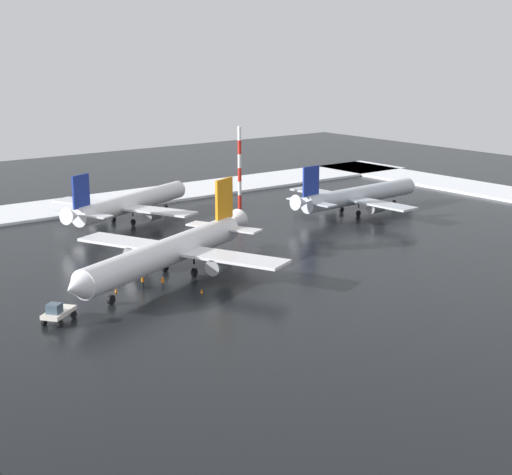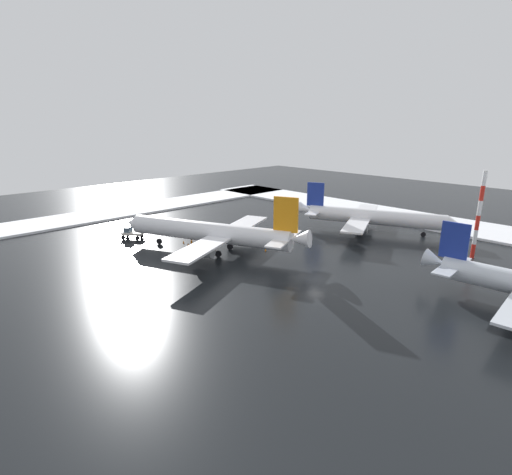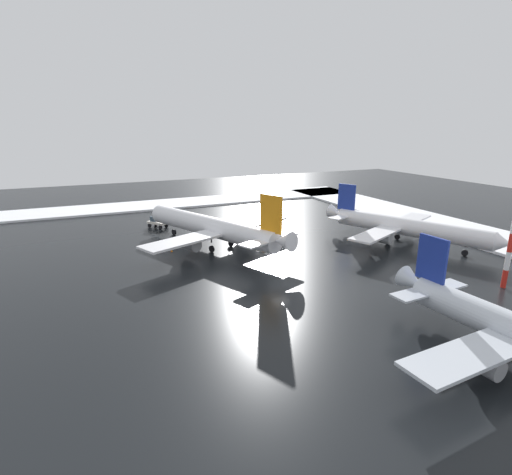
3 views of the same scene
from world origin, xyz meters
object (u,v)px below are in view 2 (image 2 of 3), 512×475
object	(u,v)px
airplane_foreground_jet	(371,217)
traffic_cone_near_nose	(178,260)
airplane_far_rear	(213,232)
ground_crew_beside_wing	(188,247)
traffic_cone_mid_line	(266,250)
ground_crew_by_nose_gear	(192,243)
antenna_mast	(479,215)
pushback_tug	(131,233)
ground_crew_near_tug	(215,235)
traffic_cone_wingtip_side	(183,242)

from	to	relation	value
airplane_foreground_jet	traffic_cone_near_nose	distance (m)	44.68
airplane_far_rear	ground_crew_beside_wing	xyz separation A→B (m)	(3.26, 3.46, -2.88)
airplane_far_rear	traffic_cone_mid_line	world-z (taller)	airplane_far_rear
airplane_foreground_jet	traffic_cone_mid_line	xyz separation A→B (m)	(6.46, 27.12, -3.17)
airplane_far_rear	ground_crew_by_nose_gear	world-z (taller)	airplane_far_rear
antenna_mast	traffic_cone_mid_line	bearing A→B (deg)	40.02
traffic_cone_near_nose	antenna_mast	bearing A→B (deg)	-132.02
antenna_mast	ground_crew_beside_wing	bearing A→B (deg)	42.18
traffic_cone_near_nose	traffic_cone_mid_line	world-z (taller)	same
pushback_tug	ground_crew_beside_wing	xyz separation A→B (m)	(-16.12, -3.55, -0.31)
ground_crew_near_tug	pushback_tug	bearing A→B (deg)	-41.04
ground_crew_beside_wing	traffic_cone_mid_line	distance (m)	14.80
airplane_foreground_jet	traffic_cone_mid_line	world-z (taller)	airplane_foreground_jet
ground_crew_by_nose_gear	airplane_far_rear	bearing A→B (deg)	-113.14
antenna_mast	ground_crew_near_tug	bearing A→B (deg)	32.24
antenna_mast	traffic_cone_near_nose	bearing A→B (deg)	47.98
ground_crew_near_tug	traffic_cone_near_nose	size ratio (longest dim) A/B	3.11
ground_crew_beside_wing	traffic_cone_near_nose	bearing A→B (deg)	-108.07
airplane_far_rear	ground_crew_by_nose_gear	xyz separation A→B (m)	(5.07, 1.46, -2.88)
airplane_foreground_jet	ground_crew_beside_wing	distance (m)	41.52
ground_crew_near_tug	traffic_cone_wingtip_side	size ratio (longest dim) A/B	3.11
airplane_foreground_jet	ground_crew_near_tug	xyz separation A→B (m)	(19.49, 29.27, -2.48)
ground_crew_near_tug	antenna_mast	world-z (taller)	antenna_mast
ground_crew_beside_wing	traffic_cone_mid_line	xyz separation A→B (m)	(-9.94, -10.94, -0.70)
antenna_mast	traffic_cone_wingtip_side	world-z (taller)	antenna_mast
airplane_foreground_jet	traffic_cone_near_nose	bearing A→B (deg)	-131.40
airplane_far_rear	traffic_cone_near_nose	world-z (taller)	airplane_far_rear
pushback_tug	ground_crew_near_tug	distance (m)	17.96
pushback_tug	ground_crew_beside_wing	world-z (taller)	pushback_tug
antenna_mast	traffic_cone_wingtip_side	size ratio (longest dim) A/B	29.05
airplane_far_rear	traffic_cone_mid_line	xyz separation A→B (m)	(-6.68, -7.48, -3.58)
traffic_cone_near_nose	traffic_cone_wingtip_side	xyz separation A→B (m)	(8.58, -6.99, 0.00)
ground_crew_near_tug	traffic_cone_mid_line	size ratio (longest dim) A/B	3.11
antenna_mast	traffic_cone_near_nose	world-z (taller)	antenna_mast
ground_crew_by_nose_gear	antenna_mast	bearing A→B (deg)	-90.00
traffic_cone_mid_line	antenna_mast	bearing A→B (deg)	-139.98
airplane_foreground_jet	ground_crew_beside_wing	world-z (taller)	airplane_foreground_jet
airplane_foreground_jet	traffic_cone_near_nose	world-z (taller)	airplane_foreground_jet
traffic_cone_mid_line	traffic_cone_wingtip_side	bearing A→B (deg)	28.68
ground_crew_beside_wing	airplane_foreground_jet	bearing A→B (deg)	13.80
airplane_far_rear	ground_crew_near_tug	bearing A→B (deg)	-63.28
pushback_tug	ground_crew_by_nose_gear	xyz separation A→B (m)	(-14.32, -5.54, -0.31)
traffic_cone_wingtip_side	antenna_mast	bearing A→B (deg)	-143.56
traffic_cone_mid_line	ground_crew_by_nose_gear	bearing A→B (deg)	37.30
ground_crew_by_nose_gear	antenna_mast	distance (m)	53.15
ground_crew_beside_wing	ground_crew_by_nose_gear	distance (m)	2.69
traffic_cone_wingtip_side	pushback_tug	bearing A→B (deg)	29.63
ground_crew_near_tug	ground_crew_beside_wing	distance (m)	9.33
airplane_far_rear	ground_crew_by_nose_gear	distance (m)	6.01
pushback_tug	antenna_mast	bearing A→B (deg)	178.69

